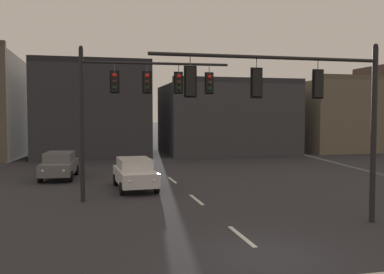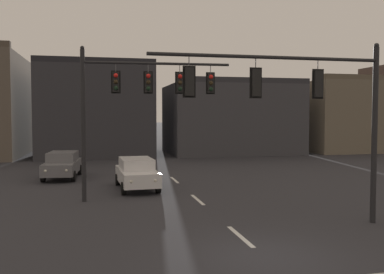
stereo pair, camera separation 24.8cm
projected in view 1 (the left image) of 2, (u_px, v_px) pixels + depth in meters
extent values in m
plane|color=#2B2B30|center=(266.00, 256.00, 11.65)|extent=(400.00, 400.00, 0.00)
cube|color=silver|center=(241.00, 236.00, 13.60)|extent=(0.16, 2.40, 0.01)
cube|color=silver|center=(196.00, 200.00, 19.43)|extent=(0.16, 2.40, 0.01)
cube|color=silver|center=(172.00, 180.00, 25.26)|extent=(0.16, 2.40, 0.01)
cylinder|color=black|center=(374.00, 136.00, 15.23)|extent=(0.20, 0.20, 6.29)
cylinder|color=black|center=(269.00, 57.00, 14.16)|extent=(8.14, 0.13, 0.12)
sphere|color=black|center=(376.00, 46.00, 15.07)|extent=(0.18, 0.18, 0.18)
cylinder|color=#56565B|center=(318.00, 66.00, 14.59)|extent=(0.03, 0.03, 0.35)
cube|color=black|center=(318.00, 84.00, 14.62)|extent=(0.30, 0.24, 0.90)
sphere|color=red|center=(316.00, 76.00, 14.73)|extent=(0.20, 0.20, 0.20)
sphere|color=#2D2314|center=(316.00, 84.00, 14.75)|extent=(0.20, 0.20, 0.20)
sphere|color=black|center=(316.00, 92.00, 14.76)|extent=(0.20, 0.20, 0.20)
cube|color=black|center=(318.00, 84.00, 14.60)|extent=(0.42, 0.03, 1.02)
cylinder|color=#56565B|center=(256.00, 64.00, 14.07)|extent=(0.03, 0.03, 0.35)
cube|color=black|center=(256.00, 83.00, 14.10)|extent=(0.30, 0.24, 0.90)
sphere|color=red|center=(255.00, 75.00, 14.21)|extent=(0.20, 0.20, 0.20)
sphere|color=#2D2314|center=(255.00, 83.00, 14.23)|extent=(0.20, 0.20, 0.20)
sphere|color=black|center=(255.00, 92.00, 14.24)|extent=(0.20, 0.20, 0.20)
cube|color=black|center=(256.00, 83.00, 14.08)|extent=(0.42, 0.03, 1.02)
cylinder|color=#56565B|center=(190.00, 62.00, 13.55)|extent=(0.03, 0.03, 0.35)
cube|color=black|center=(190.00, 82.00, 13.58)|extent=(0.30, 0.24, 0.90)
sphere|color=red|center=(189.00, 73.00, 13.69)|extent=(0.20, 0.20, 0.20)
sphere|color=#2D2314|center=(189.00, 82.00, 13.71)|extent=(0.20, 0.20, 0.20)
sphere|color=black|center=(189.00, 91.00, 13.72)|extent=(0.20, 0.20, 0.20)
cube|color=black|center=(190.00, 82.00, 13.56)|extent=(0.42, 0.03, 1.02)
cylinder|color=black|center=(82.00, 126.00, 18.76)|extent=(0.20, 0.20, 6.80)
cylinder|color=black|center=(156.00, 63.00, 19.22)|extent=(6.65, 0.45, 0.12)
sphere|color=black|center=(81.00, 48.00, 18.58)|extent=(0.18, 0.18, 0.18)
cylinder|color=#56565B|center=(114.00, 68.00, 18.89)|extent=(0.03, 0.03, 0.35)
cube|color=black|center=(115.00, 82.00, 18.92)|extent=(0.31, 0.25, 0.90)
sphere|color=red|center=(115.00, 75.00, 18.78)|extent=(0.20, 0.20, 0.20)
sphere|color=#2D2314|center=(115.00, 82.00, 18.79)|extent=(0.20, 0.20, 0.20)
sphere|color=black|center=(115.00, 88.00, 18.81)|extent=(0.20, 0.20, 0.20)
cube|color=black|center=(115.00, 82.00, 18.94)|extent=(0.42, 0.05, 1.02)
cylinder|color=#56565B|center=(147.00, 68.00, 19.15)|extent=(0.03, 0.03, 0.35)
cube|color=black|center=(147.00, 82.00, 19.18)|extent=(0.31, 0.25, 0.90)
sphere|color=red|center=(147.00, 76.00, 19.04)|extent=(0.20, 0.20, 0.20)
sphere|color=#2D2314|center=(147.00, 82.00, 19.06)|extent=(0.20, 0.20, 0.20)
sphere|color=black|center=(147.00, 88.00, 19.07)|extent=(0.20, 0.20, 0.20)
cube|color=black|center=(147.00, 82.00, 19.20)|extent=(0.42, 0.05, 1.02)
cylinder|color=#56565B|center=(178.00, 69.00, 19.41)|extent=(0.03, 0.03, 0.35)
cube|color=black|center=(179.00, 83.00, 19.45)|extent=(0.31, 0.25, 0.90)
sphere|color=red|center=(179.00, 76.00, 19.31)|extent=(0.20, 0.20, 0.20)
sphere|color=#2D2314|center=(179.00, 83.00, 19.32)|extent=(0.20, 0.20, 0.20)
sphere|color=black|center=(179.00, 89.00, 19.34)|extent=(0.20, 0.20, 0.20)
cube|color=black|center=(178.00, 83.00, 19.47)|extent=(0.42, 0.05, 1.02)
cylinder|color=#56565B|center=(209.00, 70.00, 19.68)|extent=(0.03, 0.03, 0.35)
cube|color=black|center=(209.00, 83.00, 19.71)|extent=(0.31, 0.25, 0.90)
sphere|color=red|center=(210.00, 77.00, 19.57)|extent=(0.20, 0.20, 0.20)
sphere|color=#2D2314|center=(210.00, 83.00, 19.58)|extent=(0.20, 0.20, 0.20)
sphere|color=black|center=(210.00, 89.00, 19.60)|extent=(0.20, 0.20, 0.20)
cube|color=black|center=(209.00, 83.00, 19.73)|extent=(0.42, 0.05, 1.02)
cube|color=slate|center=(59.00, 167.00, 25.82)|extent=(2.15, 4.53, 0.70)
cube|color=slate|center=(60.00, 157.00, 25.94)|extent=(1.80, 2.59, 0.56)
cube|color=#2D3842|center=(58.00, 158.00, 25.18)|extent=(1.54, 0.37, 0.47)
cube|color=#2D3842|center=(63.00, 155.00, 27.09)|extent=(1.53, 0.34, 0.46)
cylinder|color=black|center=(71.00, 176.00, 24.54)|extent=(0.27, 0.66, 0.64)
cylinder|color=black|center=(40.00, 177.00, 24.28)|extent=(0.27, 0.66, 0.64)
cylinder|color=black|center=(77.00, 170.00, 27.41)|extent=(0.27, 0.66, 0.64)
cylinder|color=black|center=(49.00, 170.00, 27.15)|extent=(0.27, 0.66, 0.64)
sphere|color=silver|center=(64.00, 171.00, 23.76)|extent=(0.16, 0.16, 0.16)
sphere|color=silver|center=(42.00, 171.00, 23.58)|extent=(0.16, 0.16, 0.16)
cube|color=maroon|center=(65.00, 162.00, 27.97)|extent=(1.37, 0.15, 0.12)
cube|color=silver|center=(135.00, 176.00, 22.13)|extent=(2.04, 4.49, 0.70)
cube|color=silver|center=(134.00, 164.00, 22.24)|extent=(1.73, 2.55, 0.56)
cube|color=#2D3842|center=(137.00, 166.00, 21.51)|extent=(1.53, 0.33, 0.47)
cube|color=#2D3842|center=(131.00, 162.00, 23.36)|extent=(1.53, 0.30, 0.46)
cylinder|color=black|center=(157.00, 187.00, 21.00)|extent=(0.25, 0.65, 0.64)
cylinder|color=black|center=(122.00, 189.00, 20.52)|extent=(0.25, 0.65, 0.64)
cylinder|color=black|center=(146.00, 178.00, 23.78)|extent=(0.25, 0.65, 0.64)
cylinder|color=black|center=(116.00, 180.00, 23.30)|extent=(0.25, 0.65, 0.64)
sphere|color=silver|center=(154.00, 181.00, 20.20)|extent=(0.16, 0.16, 0.16)
sphere|color=silver|center=(130.00, 182.00, 19.88)|extent=(0.16, 0.16, 0.16)
cube|color=maroon|center=(129.00, 169.00, 24.21)|extent=(1.37, 0.11, 0.12)
cube|color=#2D2D33|center=(92.00, 112.00, 41.50)|extent=(10.33, 11.76, 8.26)
cube|color=black|center=(91.00, 60.00, 35.85)|extent=(10.33, 0.60, 0.50)
cube|color=#38383D|center=(226.00, 119.00, 43.41)|extent=(12.74, 9.26, 6.83)
cube|color=#2B2B30|center=(241.00, 80.00, 39.01)|extent=(12.74, 0.60, 0.50)
cube|color=#665B4C|center=(330.00, 117.00, 46.42)|extent=(8.04, 9.76, 7.33)
cube|color=brown|center=(356.00, 77.00, 41.76)|extent=(8.04, 0.60, 0.50)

